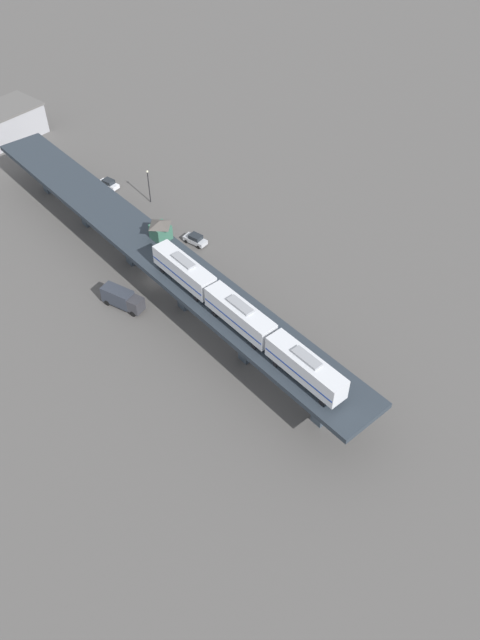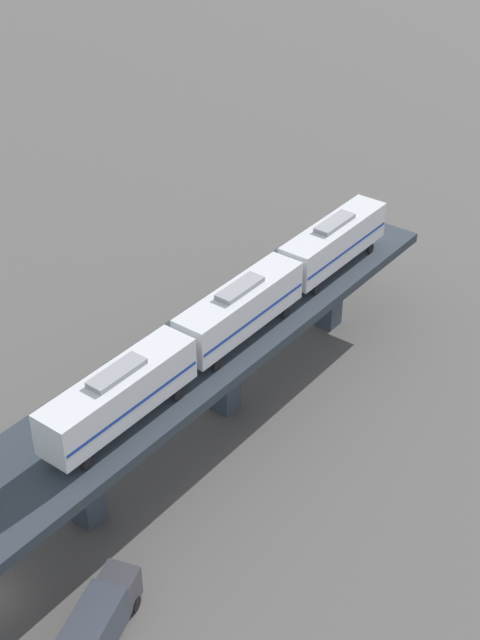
% 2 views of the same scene
% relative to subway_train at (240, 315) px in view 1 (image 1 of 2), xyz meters
% --- Properties ---
extents(ground_plane, '(400.00, 400.00, 0.00)m').
position_rel_subway_train_xyz_m(ground_plane, '(2.15, 23.55, -9.96)').
color(ground_plane, '#514F4C').
extents(elevated_viaduct, '(11.31, 92.22, 7.42)m').
position_rel_subway_train_xyz_m(elevated_viaduct, '(2.14, 23.38, -3.58)').
color(elevated_viaduct, '#283039').
rests_on(elevated_viaduct, ground).
extents(subway_train, '(4.01, 37.27, 4.45)m').
position_rel_subway_train_xyz_m(subway_train, '(0.00, 0.00, 0.00)').
color(subway_train, silver).
rests_on(subway_train, elevated_viaduct).
extents(signal_hut, '(3.32, 3.32, 3.40)m').
position_rel_subway_train_xyz_m(signal_hut, '(4.56, 23.93, -0.74)').
color(signal_hut, '#33604C').
rests_on(signal_hut, elevated_viaduct).
extents(street_car_silver, '(2.60, 4.66, 1.89)m').
position_rel_subway_train_xyz_m(street_car_silver, '(13.73, 26.85, -9.02)').
color(street_car_silver, '#B7BABF').
rests_on(street_car_silver, ground).
extents(street_car_white, '(2.66, 4.67, 1.89)m').
position_rel_subway_train_xyz_m(street_car_white, '(12.67, 52.94, -9.02)').
color(street_car_white, silver).
rests_on(street_car_white, ground).
extents(delivery_truck, '(4.23, 7.54, 3.20)m').
position_rel_subway_train_xyz_m(delivery_truck, '(-5.50, 21.80, -8.20)').
color(delivery_truck, '#333338').
rests_on(delivery_truck, ground).
extents(street_lamp, '(0.44, 0.44, 6.94)m').
position_rel_subway_train_xyz_m(street_lamp, '(15.83, 43.19, -5.85)').
color(street_lamp, black).
rests_on(street_lamp, ground).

